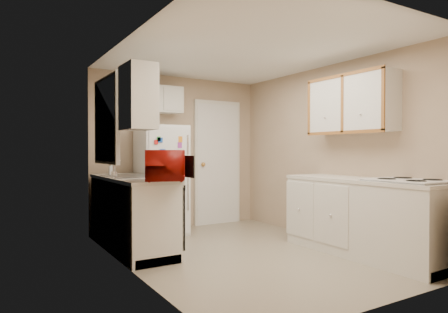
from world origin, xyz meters
TOP-DOWN VIEW (x-y plane):
  - floor at (0.00, 0.00)m, footprint 3.80×3.80m
  - ceiling at (0.00, 0.00)m, footprint 3.80×3.80m
  - wall_left at (-1.40, 0.00)m, footprint 3.80×3.80m
  - wall_right at (1.40, 0.00)m, footprint 3.80×3.80m
  - wall_back at (0.00, 1.90)m, footprint 2.80×2.80m
  - wall_front at (0.00, -1.90)m, footprint 2.80×2.80m
  - left_counter at (-1.10, 0.90)m, footprint 0.60×1.80m
  - dishwasher at (-0.81, 0.30)m, footprint 0.03×0.58m
  - sink at (-1.10, 1.05)m, footprint 0.54×0.74m
  - microwave at (-0.98, 0.12)m, footprint 0.68×0.54m
  - soap_bottle at (-1.15, 1.61)m, footprint 0.08×0.08m
  - window_blinds at (-1.36, 1.05)m, footprint 0.10×0.98m
  - upper_cabinet_left at (-1.25, 0.22)m, footprint 0.30×0.45m
  - refrigerator at (-0.44, 1.55)m, footprint 0.68×0.66m
  - cabinet_over_fridge at (-0.40, 1.75)m, footprint 0.70×0.30m
  - interior_door at (0.70, 1.86)m, footprint 0.86×0.06m
  - right_counter at (1.10, -0.80)m, footprint 0.60×2.00m
  - stove at (1.15, -1.36)m, footprint 0.65×0.79m
  - upper_cabinet_right at (1.25, -0.50)m, footprint 0.30×1.20m

SIDE VIEW (x-z plane):
  - floor at x=0.00m, z-range 0.00..0.00m
  - left_counter at x=-1.10m, z-range 0.00..0.90m
  - right_counter at x=1.10m, z-range 0.00..0.90m
  - stove at x=1.15m, z-range 0.00..0.93m
  - dishwasher at x=-0.81m, z-range 0.13..0.85m
  - refrigerator at x=-0.44m, z-range 0.00..1.59m
  - sink at x=-1.10m, z-range 0.78..0.94m
  - soap_bottle at x=-1.15m, z-range 0.92..1.08m
  - interior_door at x=0.70m, z-range -0.02..2.06m
  - microwave at x=-0.98m, z-range 0.85..1.25m
  - wall_left at x=-1.40m, z-range 1.20..1.20m
  - wall_right at x=1.40m, z-range 1.20..1.20m
  - wall_back at x=0.00m, z-range 1.20..1.20m
  - wall_front at x=0.00m, z-range 1.20..1.20m
  - window_blinds at x=-1.36m, z-range 1.06..2.14m
  - upper_cabinet_left at x=-1.25m, z-range 1.45..2.15m
  - upper_cabinet_right at x=1.25m, z-range 1.45..2.15m
  - cabinet_over_fridge at x=-0.40m, z-range 1.80..2.20m
  - ceiling at x=0.00m, z-range 2.40..2.40m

